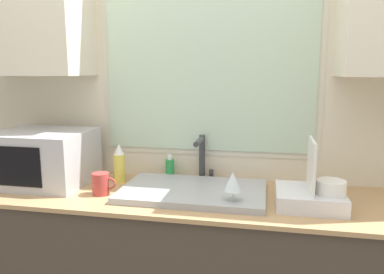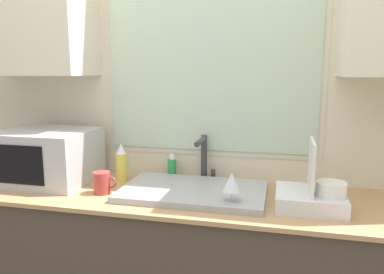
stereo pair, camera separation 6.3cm
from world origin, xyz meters
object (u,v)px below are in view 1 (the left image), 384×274
dish_rack (312,194)px  soap_bottle (170,168)px  faucet (202,154)px  microwave (42,157)px  spray_bottle (119,164)px  wine_glass (233,183)px  mug_near_sink (101,184)px

dish_rack → soap_bottle: 0.76m
faucet → microwave: size_ratio=0.51×
spray_bottle → soap_bottle: bearing=25.1°
soap_bottle → wine_glass: wine_glass is taller
spray_bottle → mug_near_sink: size_ratio=1.73×
faucet → wine_glass: 0.40m
dish_rack → wine_glass: (-0.33, -0.08, 0.05)m
soap_bottle → mug_near_sink: (-0.25, -0.32, -0.01)m
spray_bottle → wine_glass: spray_bottle is taller
faucet → spray_bottle: bearing=-167.0°
microwave → wine_glass: 1.01m
soap_bottle → wine_glass: (0.37, -0.37, 0.05)m
microwave → dish_rack: (1.33, -0.09, -0.08)m
microwave → dish_rack: size_ratio=1.64×
microwave → spray_bottle: microwave is taller
faucet → dish_rack: dish_rack is taller
wine_glass → mug_near_sink: bearing=175.6°
dish_rack → mug_near_sink: size_ratio=2.49×
faucet → wine_glass: bearing=-61.2°
faucet → dish_rack: bearing=-27.1°
dish_rack → wine_glass: dish_rack is taller
mug_near_sink → spray_bottle: bearing=87.8°
faucet → microwave: 0.82m
spray_bottle → mug_near_sink: 0.21m
soap_bottle → mug_near_sink: size_ratio=1.15×
faucet → microwave: (-0.80, -0.18, -0.01)m
faucet → dish_rack: 0.60m
faucet → dish_rack: size_ratio=0.84×
mug_near_sink → wine_glass: (0.62, -0.05, 0.06)m
faucet → spray_bottle: size_ratio=1.21×
microwave → dish_rack: bearing=-3.7°
dish_rack → wine_glass: bearing=-166.6°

